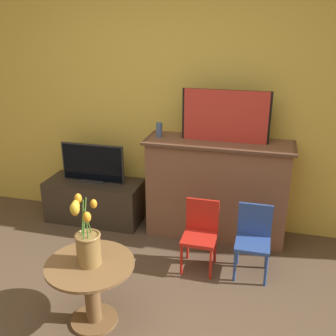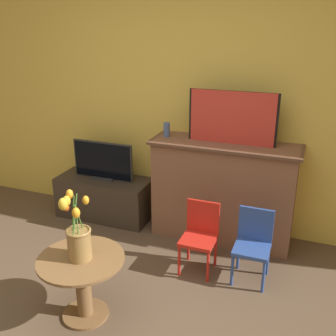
{
  "view_description": "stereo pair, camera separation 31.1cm",
  "coord_description": "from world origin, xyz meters",
  "px_view_note": "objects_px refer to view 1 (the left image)",
  "views": [
    {
      "loc": [
        0.95,
        -1.53,
        1.99
      ],
      "look_at": [
        0.2,
        1.28,
        0.88
      ],
      "focal_mm": 42.0,
      "sensor_mm": 36.0,
      "label": 1
    },
    {
      "loc": [
        1.24,
        -1.44,
        1.99
      ],
      "look_at": [
        0.2,
        1.28,
        0.88
      ],
      "focal_mm": 42.0,
      "sensor_mm": 36.0,
      "label": 2
    }
  ],
  "objects_px": {
    "painting": "(226,116)",
    "tv_monitor": "(93,164)",
    "vase_tulips": "(87,242)",
    "chair_red": "(200,231)",
    "chair_blue": "(253,237)"
  },
  "relations": [
    {
      "from": "painting",
      "to": "chair_blue",
      "type": "height_order",
      "value": "painting"
    },
    {
      "from": "painting",
      "to": "tv_monitor",
      "type": "xyz_separation_m",
      "value": [
        -1.31,
        -0.03,
        -0.56
      ]
    },
    {
      "from": "tv_monitor",
      "to": "vase_tulips",
      "type": "bearing_deg",
      "value": -66.22
    },
    {
      "from": "tv_monitor",
      "to": "vase_tulips",
      "type": "height_order",
      "value": "vase_tulips"
    },
    {
      "from": "tv_monitor",
      "to": "chair_red",
      "type": "distance_m",
      "value": 1.37
    },
    {
      "from": "chair_red",
      "to": "vase_tulips",
      "type": "distance_m",
      "value": 1.09
    },
    {
      "from": "chair_red",
      "to": "vase_tulips",
      "type": "relative_size",
      "value": 1.17
    },
    {
      "from": "painting",
      "to": "vase_tulips",
      "type": "relative_size",
      "value": 1.57
    },
    {
      "from": "painting",
      "to": "vase_tulips",
      "type": "height_order",
      "value": "painting"
    },
    {
      "from": "tv_monitor",
      "to": "chair_red",
      "type": "height_order",
      "value": "tv_monitor"
    },
    {
      "from": "painting",
      "to": "tv_monitor",
      "type": "bearing_deg",
      "value": -178.89
    },
    {
      "from": "tv_monitor",
      "to": "chair_red",
      "type": "bearing_deg",
      "value": -24.37
    },
    {
      "from": "painting",
      "to": "vase_tulips",
      "type": "xyz_separation_m",
      "value": [
        -0.69,
        -1.44,
        -0.55
      ]
    },
    {
      "from": "painting",
      "to": "chair_red",
      "type": "xyz_separation_m",
      "value": [
        -0.1,
        -0.58,
        -0.86
      ]
    },
    {
      "from": "tv_monitor",
      "to": "painting",
      "type": "bearing_deg",
      "value": 1.11
    }
  ]
}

